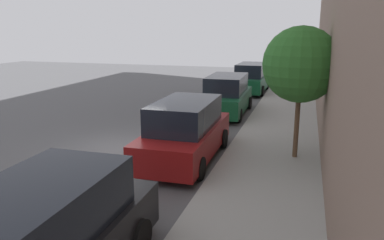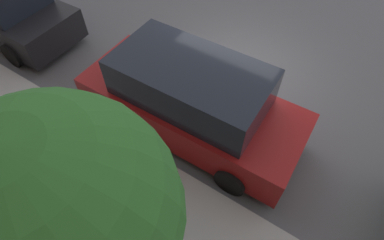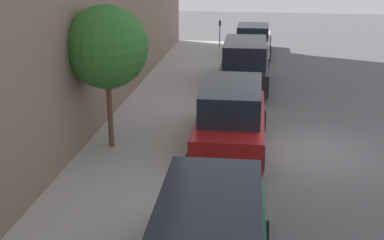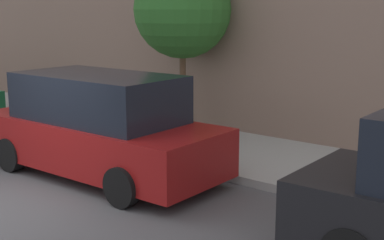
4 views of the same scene
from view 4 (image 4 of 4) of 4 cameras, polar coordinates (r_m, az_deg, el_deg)
name	(u,v)px [view 4 (image 4 of 4)]	position (r m, az deg, el deg)	size (l,w,h in m)	color
sidewalk	(188,144)	(12.06, -0.47, -2.53)	(3.00, 32.00, 0.15)	#9E9E99
parked_minivan_third	(99,127)	(9.97, -9.89, -0.74)	(2.02, 4.93, 1.90)	maroon
street_tree	(182,10)	(12.72, -1.02, 11.67)	(2.29, 2.29, 4.04)	brown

